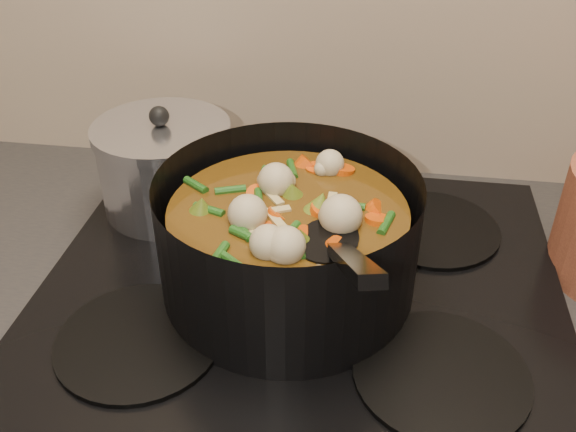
# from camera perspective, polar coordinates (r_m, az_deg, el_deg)

# --- Properties ---
(stovetop) EXTENTS (0.62, 0.54, 0.03)m
(stovetop) POSITION_cam_1_polar(r_m,az_deg,el_deg) (0.79, 1.22, -6.18)
(stovetop) COLOR black
(stovetop) RESTS_ON counter
(stockpot) EXTENTS (0.30, 0.39, 0.22)m
(stockpot) POSITION_cam_1_polar(r_m,az_deg,el_deg) (0.73, 0.04, -2.23)
(stockpot) COLOR black
(stockpot) RESTS_ON stovetop
(saucepan) EXTENTS (0.19, 0.19, 0.15)m
(saucepan) POSITION_cam_1_polar(r_m,az_deg,el_deg) (0.90, -10.86, 4.37)
(saucepan) COLOR silver
(saucepan) RESTS_ON stovetop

